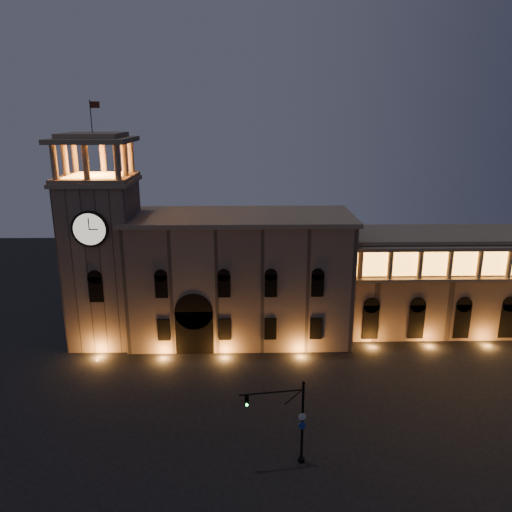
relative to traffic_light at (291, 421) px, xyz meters
name	(u,v)px	position (x,y,z in m)	size (l,w,h in m)	color
ground	(258,425)	(-2.80, 5.68, -4.37)	(160.00, 160.00, 0.00)	black
government_building	(240,277)	(-4.88, 27.61, 4.40)	(30.80, 12.80, 17.60)	#7B6450
clock_tower	(103,254)	(-23.30, 26.66, 8.13)	(9.80, 9.80, 32.40)	#7B6450
colonnade_wing	(473,280)	(29.20, 29.60, 2.97)	(40.60, 11.50, 14.50)	#775F4C
traffic_light	(291,421)	(0.00, 0.00, 0.00)	(6.02, 1.26, 8.32)	black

